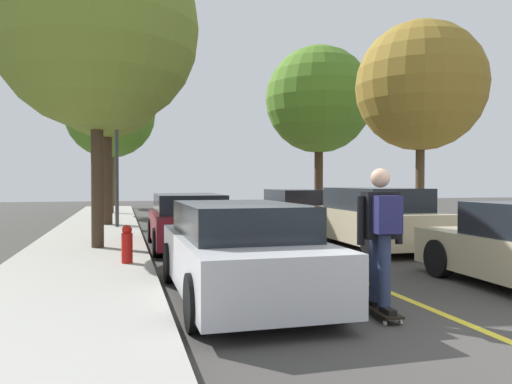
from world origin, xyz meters
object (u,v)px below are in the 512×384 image
object	(u,v)px
parked_car_right_near	(373,218)
street_tree_right_near	(319,100)
street_tree_left_near	(105,77)
street_tree_right_nearest	(421,86)
skateboard	(380,310)
parked_car_left_near	(189,221)
street_tree_left_far	(110,113)
skateboarder	(381,229)
street_tree_left_farthest	(113,121)
parked_car_right_far	(295,208)
street_tree_left_nearest	(96,29)
streetlamp	(117,134)
parked_car_left_nearest	(240,251)
fire_hydrant	(127,244)

from	to	relation	value
parked_car_right_near	street_tree_right_near	world-z (taller)	street_tree_right_near
street_tree_left_near	street_tree_right_nearest	bearing A→B (deg)	-33.73
street_tree_right_near	skateboard	size ratio (longest dim) A/B	8.53
parked_car_left_near	street_tree_left_far	distance (m)	13.40
skateboarder	street_tree_left_near	bearing A→B (deg)	105.27
parked_car_right_near	skateboard	distance (m)	6.61
street_tree_left_farthest	street_tree_right_near	xyz separation A→B (m)	(8.67, -13.12, -0.40)
parked_car_right_far	street_tree_left_nearest	distance (m)	9.41
streetlamp	skateboard	bearing A→B (deg)	-75.09
parked_car_left_nearest	skateboard	size ratio (longest dim) A/B	4.88
street_tree_left_nearest	fire_hydrant	size ratio (longest dim) A/B	10.34
street_tree_right_near	streetlamp	size ratio (longest dim) A/B	1.36
parked_car_left_nearest	parked_car_left_near	world-z (taller)	parked_car_left_nearest
skateboard	parked_car_right_far	bearing A→B (deg)	75.35
street_tree_left_far	skateboard	xyz separation A→B (m)	(3.52, -19.51, -4.80)
street_tree_right_nearest	fire_hydrant	distance (m)	9.42
parked_car_left_near	street_tree_left_farthest	bearing A→B (deg)	95.84
parked_car_right_near	street_tree_left_near	world-z (taller)	street_tree_left_near
skateboard	parked_car_right_near	bearing A→B (deg)	62.60
parked_car_right_near	streetlamp	size ratio (longest dim) A/B	0.86
parked_car_left_near	street_tree_right_nearest	distance (m)	7.50
streetlamp	skateboard	xyz separation A→B (m)	(3.15, -11.82, -3.12)
streetlamp	skateboarder	distance (m)	12.45
parked_car_right_near	street_tree_left_nearest	size ratio (longest dim) A/B	0.64
parked_car_left_near	skateboarder	xyz separation A→B (m)	(1.40, -7.00, 0.40)
street_tree_right_nearest	street_tree_left_nearest	bearing A→B (deg)	-176.09
street_tree_right_near	street_tree_left_near	bearing A→B (deg)	-168.60
parked_car_left_near	parked_car_right_near	size ratio (longest dim) A/B	0.90
street_tree_left_far	skateboarder	bearing A→B (deg)	-79.79
parked_car_right_near	skateboarder	bearing A→B (deg)	-117.28
parked_car_left_nearest	skateboarder	distance (m)	2.04
parked_car_right_near	street_tree_right_nearest	world-z (taller)	street_tree_right_nearest
parked_car_right_far	fire_hydrant	world-z (taller)	parked_car_right_far
parked_car_right_far	skateboarder	world-z (taller)	skateboarder
parked_car_left_near	parked_car_right_near	world-z (taller)	parked_car_right_near
street_tree_left_nearest	skateboarder	world-z (taller)	street_tree_left_nearest
street_tree_left_nearest	streetlamp	world-z (taller)	street_tree_left_nearest
street_tree_left_near	street_tree_left_far	distance (m)	6.66
parked_car_left_near	street_tree_left_far	world-z (taller)	street_tree_left_far
parked_car_left_nearest	skateboarder	size ratio (longest dim) A/B	2.47
street_tree_left_near	street_tree_right_nearest	world-z (taller)	street_tree_left_near
skateboarder	street_tree_left_farthest	bearing A→B (deg)	97.23
parked_car_right_far	street_tree_left_far	xyz separation A→B (m)	(-6.55, 7.92, 4.22)
skateboard	skateboarder	xyz separation A→B (m)	(-0.00, -0.03, 0.97)
street_tree_right_nearest	skateboard	distance (m)	9.71
fire_hydrant	parked_car_left_nearest	bearing A→B (deg)	-60.29
street_tree_left_nearest	skateboard	xyz separation A→B (m)	(3.52, -6.47, -4.99)
fire_hydrant	parked_car_right_far	bearing A→B (deg)	51.90
street_tree_left_near	street_tree_left_farthest	bearing A→B (deg)	90.00
street_tree_left_farthest	street_tree_left_near	bearing A→B (deg)	-90.00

